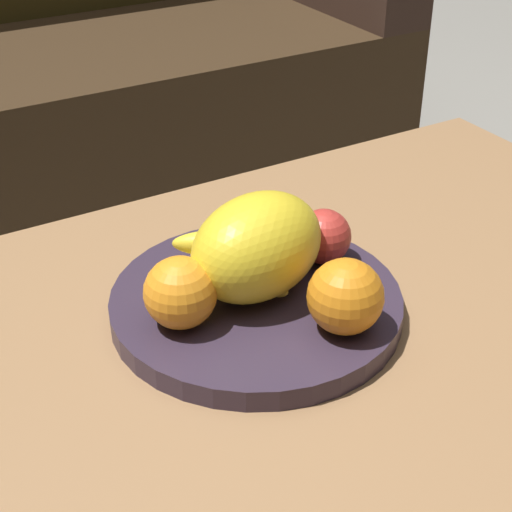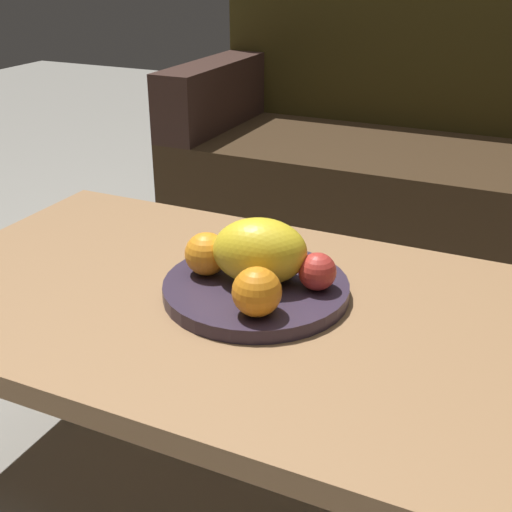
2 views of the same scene
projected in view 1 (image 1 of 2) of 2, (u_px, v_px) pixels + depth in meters
The scene contains 8 objects.
coffee_table at pixel (258, 361), 0.90m from camera, with size 1.21×0.69×0.43m.
couch at pixel (34, 80), 1.90m from camera, with size 1.70×0.70×0.90m.
fruit_bowl at pixel (256, 304), 0.90m from camera, with size 0.32×0.32×0.03m, color #332738.
melon_large_front at pixel (257, 247), 0.87m from camera, with size 0.16×0.12×0.12m, color yellow.
orange_front at pixel (180, 293), 0.83m from camera, with size 0.08×0.08×0.08m, color orange.
orange_left at pixel (345, 297), 0.82m from camera, with size 0.08×0.08×0.08m, color orange.
apple_front at pixel (324, 236), 0.93m from camera, with size 0.06×0.06×0.06m, color #BD352D.
banana_bunch at pixel (233, 259), 0.91m from camera, with size 0.17×0.15×0.06m.
Camera 1 is at (-0.36, -0.60, 0.96)m, focal length 56.82 mm.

